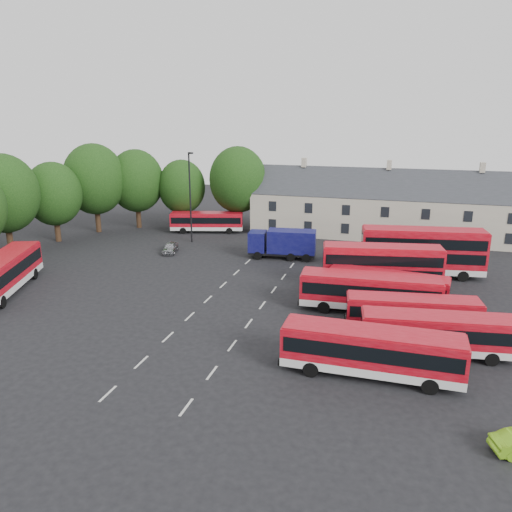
# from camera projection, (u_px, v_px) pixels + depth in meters

# --- Properties ---
(ground) EXTENTS (140.00, 140.00, 0.00)m
(ground) POSITION_uv_depth(u_px,v_px,m) (199.00, 308.00, 42.20)
(ground) COLOR black
(ground) RESTS_ON ground
(lane_markings) EXTENTS (5.15, 33.80, 0.01)m
(lane_markings) POSITION_uv_depth(u_px,v_px,m) (235.00, 302.00, 43.38)
(lane_markings) COLOR beige
(lane_markings) RESTS_ON ground
(treeline) EXTENTS (29.92, 32.59, 12.01)m
(treeline) POSITION_uv_depth(u_px,v_px,m) (105.00, 187.00, 63.77)
(treeline) COLOR black
(treeline) RESTS_ON ground
(terrace_houses) EXTENTS (35.70, 7.13, 10.06)m
(terrace_houses) POSITION_uv_depth(u_px,v_px,m) (386.00, 208.00, 65.06)
(terrace_houses) COLOR beige
(terrace_houses) RESTS_ON ground
(bus_row_a) EXTENTS (11.03, 2.63, 3.11)m
(bus_row_a) POSITION_uv_depth(u_px,v_px,m) (371.00, 349.00, 30.75)
(bus_row_a) COLOR silver
(bus_row_a) RESTS_ON ground
(bus_row_b) EXTENTS (10.42, 3.64, 2.88)m
(bus_row_b) POSITION_uv_depth(u_px,v_px,m) (438.00, 331.00, 33.53)
(bus_row_b) COLOR silver
(bus_row_b) RESTS_ON ground
(bus_row_c) EXTENTS (9.91, 3.55, 2.74)m
(bus_row_c) POSITION_uv_depth(u_px,v_px,m) (412.00, 311.00, 37.12)
(bus_row_c) COLOR silver
(bus_row_c) RESTS_ON ground
(bus_row_d) EXTENTS (11.39, 3.24, 3.18)m
(bus_row_d) POSITION_uv_depth(u_px,v_px,m) (370.00, 290.00, 40.84)
(bus_row_d) COLOR silver
(bus_row_d) RESTS_ON ground
(bus_row_e) EXTENTS (10.25, 3.55, 2.84)m
(bus_row_e) POSITION_uv_depth(u_px,v_px,m) (387.00, 285.00, 42.49)
(bus_row_e) COLOR silver
(bus_row_e) RESTS_ON ground
(bus_dd_south) EXTENTS (10.88, 4.13, 4.36)m
(bus_dd_south) POSITION_uv_depth(u_px,v_px,m) (382.00, 266.00, 45.38)
(bus_dd_south) COLOR silver
(bus_dd_south) RESTS_ON ground
(bus_dd_north) EXTENTS (12.16, 4.38, 4.88)m
(bus_dd_north) POSITION_uv_depth(u_px,v_px,m) (422.00, 249.00, 49.62)
(bus_dd_north) COLOR silver
(bus_dd_north) RESTS_ON ground
(bus_west) EXTENTS (6.63, 12.13, 3.37)m
(bus_west) POSITION_uv_depth(u_px,v_px,m) (3.00, 272.00, 45.13)
(bus_west) COLOR silver
(bus_west) RESTS_ON ground
(bus_north) EXTENTS (10.05, 4.73, 2.77)m
(bus_north) POSITION_uv_depth(u_px,v_px,m) (207.00, 220.00, 68.21)
(bus_north) COLOR silver
(bus_north) RESTS_ON ground
(box_truck) EXTENTS (7.67, 3.14, 3.26)m
(box_truck) POSITION_uv_depth(u_px,v_px,m) (283.00, 243.00, 55.97)
(box_truck) COLOR black
(box_truck) RESTS_ON ground
(silver_car) EXTENTS (2.25, 3.85, 1.23)m
(silver_car) POSITION_uv_depth(u_px,v_px,m) (170.00, 247.00, 58.57)
(silver_car) COLOR #9C9EA3
(silver_car) RESTS_ON ground
(lamppost) EXTENTS (0.77, 0.51, 11.26)m
(lamppost) POSITION_uv_depth(u_px,v_px,m) (190.00, 195.00, 61.82)
(lamppost) COLOR black
(lamppost) RESTS_ON ground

